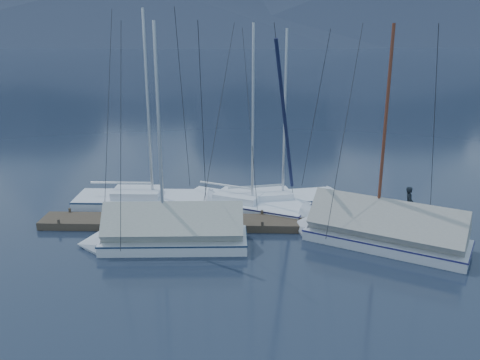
{
  "coord_description": "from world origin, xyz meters",
  "views": [
    {
      "loc": [
        0.65,
        -19.3,
        8.78
      ],
      "look_at": [
        0.0,
        2.0,
        2.2
      ],
      "focal_mm": 38.0,
      "sensor_mm": 36.0,
      "label": 1
    }
  ],
  "objects_px": {
    "sailboat_open_left": "(164,202)",
    "sailboat_covered_far": "(161,236)",
    "sailboat_open_right": "(292,201)",
    "sailboat_covered_near": "(372,232)",
    "person": "(409,204)",
    "sailboat_open_mid": "(262,209)"
  },
  "relations": [
    {
      "from": "sailboat_covered_far",
      "to": "sailboat_open_left",
      "type": "bearing_deg",
      "value": 98.53
    },
    {
      "from": "sailboat_open_left",
      "to": "sailboat_covered_far",
      "type": "distance_m",
      "value": 4.99
    },
    {
      "from": "sailboat_covered_near",
      "to": "sailboat_open_right",
      "type": "bearing_deg",
      "value": 122.78
    },
    {
      "from": "sailboat_covered_near",
      "to": "sailboat_covered_far",
      "type": "bearing_deg",
      "value": -175.84
    },
    {
      "from": "sailboat_open_right",
      "to": "sailboat_open_mid",
      "type": "bearing_deg",
      "value": -142.35
    },
    {
      "from": "sailboat_covered_near",
      "to": "sailboat_covered_far",
      "type": "distance_m",
      "value": 8.77
    },
    {
      "from": "person",
      "to": "sailboat_open_mid",
      "type": "bearing_deg",
      "value": 79.5
    },
    {
      "from": "sailboat_covered_near",
      "to": "person",
      "type": "relative_size",
      "value": 6.19
    },
    {
      "from": "sailboat_open_mid",
      "to": "sailboat_covered_far",
      "type": "distance_m",
      "value": 5.9
    },
    {
      "from": "sailboat_open_left",
      "to": "sailboat_open_mid",
      "type": "distance_m",
      "value": 5.0
    },
    {
      "from": "sailboat_covered_near",
      "to": "person",
      "type": "height_order",
      "value": "sailboat_covered_near"
    },
    {
      "from": "sailboat_open_right",
      "to": "sailboat_covered_near",
      "type": "bearing_deg",
      "value": -57.22
    },
    {
      "from": "sailboat_open_left",
      "to": "sailboat_open_mid",
      "type": "relative_size",
      "value": 1.07
    },
    {
      "from": "sailboat_covered_far",
      "to": "sailboat_open_mid",
      "type": "bearing_deg",
      "value": 44.57
    },
    {
      "from": "sailboat_open_right",
      "to": "person",
      "type": "height_order",
      "value": "sailboat_open_right"
    },
    {
      "from": "sailboat_open_left",
      "to": "sailboat_covered_far",
      "type": "xyz_separation_m",
      "value": [
        0.74,
        -4.93,
        0.3
      ]
    },
    {
      "from": "sailboat_covered_near",
      "to": "sailboat_covered_far",
      "type": "xyz_separation_m",
      "value": [
        -8.75,
        -0.64,
        -0.01
      ]
    },
    {
      "from": "sailboat_covered_far",
      "to": "sailboat_covered_near",
      "type": "bearing_deg",
      "value": 4.16
    },
    {
      "from": "sailboat_open_mid",
      "to": "sailboat_covered_far",
      "type": "bearing_deg",
      "value": -135.43
    },
    {
      "from": "sailboat_covered_near",
      "to": "person",
      "type": "distance_m",
      "value": 2.67
    },
    {
      "from": "sailboat_open_right",
      "to": "sailboat_open_left",
      "type": "bearing_deg",
      "value": -176.54
    },
    {
      "from": "sailboat_covered_near",
      "to": "person",
      "type": "bearing_deg",
      "value": 41.81
    }
  ]
}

